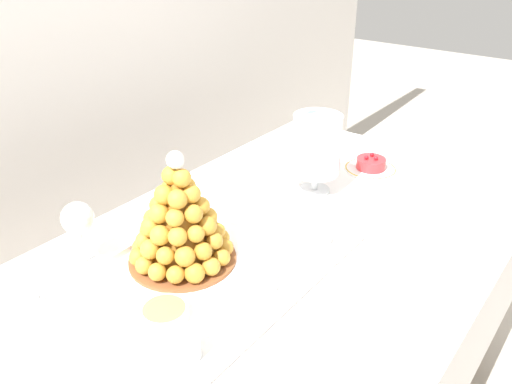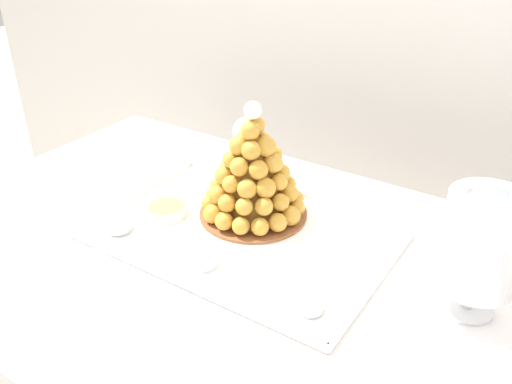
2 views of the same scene
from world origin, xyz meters
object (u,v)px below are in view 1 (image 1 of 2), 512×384
Objects in this scene: serving_tray at (216,268)px; dessert_cup_mid_left at (264,280)px; croquembouche at (180,221)px; wine_glass at (78,220)px; dessert_cup_left at (185,347)px; macaron_goblet at (316,145)px; creme_brulee_ramekin at (164,312)px; fruit_tart_plate at (371,166)px; dessert_cup_centre at (322,232)px.

serving_tray is 0.14m from dessert_cup_mid_left.
croquembouche is 0.24m from wine_glass.
macaron_goblet is at bearing 12.94° from dessert_cup_left.
dessert_cup_left is 0.77m from macaron_goblet.
dessert_cup_mid_left reaches higher than creme_brulee_ramekin.
croquembouche is 1.67× the size of fruit_tart_plate.
creme_brulee_ramekin is at bearing -174.79° from macaron_goblet.
creme_brulee_ramekin is at bearing 179.51° from fruit_tart_plate.
dessert_cup_left is 0.38× the size of wine_glass.
wine_glass reaches higher than dessert_cup_mid_left.
serving_tray is 3.88× the size of fruit_tart_plate.
fruit_tart_plate is at bearing -3.11° from serving_tray.
dessert_cup_mid_left is (0.03, -0.22, -0.08)m from croquembouche.
dessert_cup_mid_left is at bearing -28.56° from creme_brulee_ramekin.
dessert_cup_centre is (0.50, -0.00, 0.00)m from dessert_cup_left.
fruit_tart_plate is at bearing 11.65° from dessert_cup_centre.
creme_brulee_ramekin is (-0.45, 0.11, -0.01)m from dessert_cup_centre.
croquembouche is 1.73× the size of wine_glass.
dessert_cup_centre is 0.34× the size of wine_glass.
dessert_cup_centre is at bearing 0.10° from dessert_cup_mid_left.
fruit_tart_plate is (0.73, -0.04, 0.01)m from serving_tray.
macaron_goblet is 1.52× the size of fruit_tart_plate.
fruit_tart_plate is (0.24, -0.07, -0.13)m from macaron_goblet.
dessert_cup_centre is at bearing -13.55° from creme_brulee_ramekin.
macaron_goblet is 1.57× the size of wine_glass.
macaron_goblet is (0.49, 0.17, 0.12)m from dessert_cup_mid_left.
fruit_tart_plate is at bearing -0.49° from creme_brulee_ramekin.
serving_tray is 2.32× the size of croquembouche.
dessert_cup_left is at bearing 179.95° from dessert_cup_centre.
croquembouche is 0.23m from creme_brulee_ramekin.
wine_glass is at bearing 79.11° from dessert_cup_left.
serving_tray is 6.67× the size of creme_brulee_ramekin.
croquembouche is at bearing 45.16° from dessert_cup_left.
wine_glass reaches higher than serving_tray.
dessert_cup_centre is 0.59m from wine_glass.
dessert_cup_centre is at bearing -168.35° from fruit_tart_plate.
dessert_cup_mid_left is at bearing -160.79° from macaron_goblet.
dessert_cup_left is 1.11× the size of dessert_cup_centre.
creme_brulee_ramekin is 0.60× the size of wine_glass.
dessert_cup_mid_left is 0.34× the size of fruit_tart_plate.
croquembouche reaches higher than serving_tray.
dessert_cup_centre is at bearing -39.22° from croquembouche.
macaron_goblet is at bearing 19.21° from dessert_cup_mid_left.
dessert_cup_left is 0.37× the size of fruit_tart_plate.
croquembouche is at bearing 106.45° from serving_tray.
croquembouche is at bearing 96.80° from dessert_cup_mid_left.
macaron_goblet reaches higher than serving_tray.
dessert_cup_centre reaches higher than serving_tray.
dessert_cup_left is at bearing -150.70° from serving_tray.
macaron_goblet is at bearing -5.97° from croquembouche.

